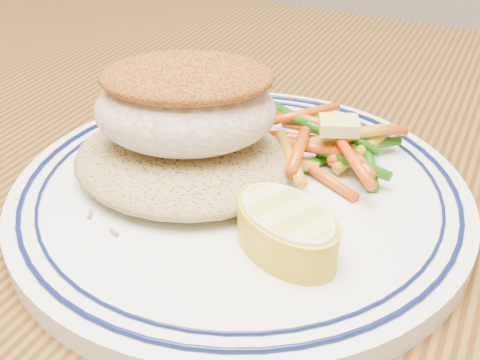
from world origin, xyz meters
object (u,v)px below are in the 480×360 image
Objects in this scene: dining_table at (212,339)px; plate at (240,194)px; rice_pilaf at (183,156)px; fish_fillet at (186,102)px; lemon_wedge at (286,228)px; vegetable_pile at (325,144)px.

plate reaches higher than dining_table.
rice_pilaf reaches higher than plate.
rice_pilaf is at bearing -114.50° from fish_fillet.
rice_pilaf is 0.10m from lemon_wedge.
dining_table is 10.49× the size of rice_pilaf.
vegetable_pile is (0.07, 0.05, -0.04)m from fish_fillet.
dining_table is at bearing 164.33° from lemon_wedge.
lemon_wedge is (0.01, -0.10, 0.00)m from vegetable_pile.
fish_fillet is at bearing 134.40° from dining_table.
rice_pilaf is (-0.04, -0.00, 0.02)m from plate.
plate is at bearing 137.55° from lemon_wedge.
rice_pilaf is 0.09m from vegetable_pile.
dining_table is at bearing -118.94° from vegetable_pile.
lemon_wedge reaches higher than plate.
rice_pilaf reaches higher than dining_table.
lemon_wedge is at bearing -42.45° from plate.
rice_pilaf reaches higher than lemon_wedge.
rice_pilaf is at bearing 140.19° from dining_table.
rice_pilaf is 1.73× the size of lemon_wedge.
vegetable_pile is 1.29× the size of lemon_wedge.
plate is at bearing 75.26° from dining_table.
dining_table is 18.12× the size of lemon_wedge.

